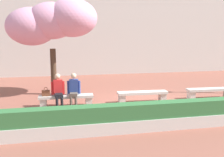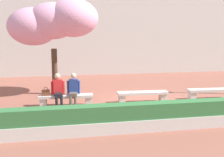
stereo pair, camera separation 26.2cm
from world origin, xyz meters
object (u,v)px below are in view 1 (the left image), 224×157
(stone_bench_center, at_px, (210,91))
(handbag, at_px, (46,93))
(cherry_tree_main, at_px, (53,22))
(stone_bench_near_west, at_px, (142,95))
(person_seated_right, at_px, (74,89))
(person_seated_left, at_px, (58,89))
(stone_bench_west_end, at_px, (66,99))

(stone_bench_center, distance_m, handbag, 6.90)
(handbag, bearing_deg, cherry_tree_main, 82.05)
(stone_bench_near_west, relative_size, stone_bench_center, 1.00)
(stone_bench_near_west, height_order, cherry_tree_main, cherry_tree_main)
(stone_bench_near_west, height_order, stone_bench_center, same)
(stone_bench_center, bearing_deg, person_seated_right, -179.48)
(person_seated_left, xyz_separation_m, cherry_tree_main, (-0.13, 2.44, 2.61))
(person_seated_right, height_order, cherry_tree_main, cherry_tree_main)
(stone_bench_west_end, height_order, cherry_tree_main, cherry_tree_main)
(stone_bench_west_end, xyz_separation_m, stone_bench_center, (6.14, 0.00, 0.00))
(stone_bench_near_west, bearing_deg, stone_bench_center, 0.00)
(stone_bench_west_end, height_order, stone_bench_near_west, same)
(stone_bench_west_end, relative_size, person_seated_right, 1.61)
(stone_bench_near_west, relative_size, person_seated_right, 1.61)
(stone_bench_west_end, relative_size, person_seated_left, 1.61)
(person_seated_right, distance_m, handbag, 1.05)
(stone_bench_west_end, height_order, person_seated_left, person_seated_left)
(stone_bench_west_end, bearing_deg, person_seated_left, -169.70)
(stone_bench_near_west, distance_m, person_seated_right, 2.81)
(stone_bench_center, relative_size, person_seated_right, 1.61)
(stone_bench_center, distance_m, person_seated_left, 6.45)
(handbag, distance_m, cherry_tree_main, 3.63)
(stone_bench_center, xyz_separation_m, handbag, (-6.89, 0.02, 0.27))
(stone_bench_center, xyz_separation_m, person_seated_left, (-6.44, -0.05, 0.39))
(stone_bench_near_west, distance_m, stone_bench_center, 3.07)
(stone_bench_west_end, height_order, person_seated_right, person_seated_right)
(stone_bench_center, xyz_separation_m, person_seated_right, (-5.85, -0.05, 0.39))
(person_seated_left, height_order, person_seated_right, same)
(stone_bench_center, relative_size, cherry_tree_main, 0.48)
(person_seated_left, bearing_deg, handbag, 170.59)
(stone_bench_west_end, bearing_deg, handbag, 178.28)
(stone_bench_center, height_order, person_seated_right, person_seated_right)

